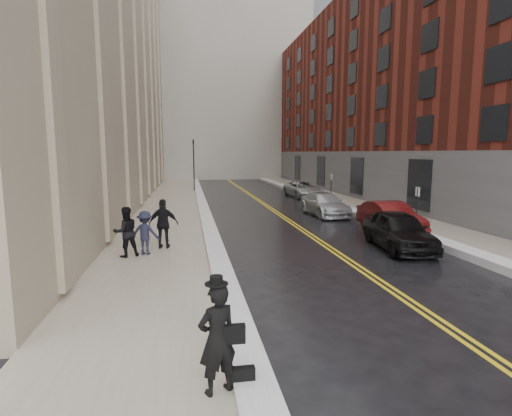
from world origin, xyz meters
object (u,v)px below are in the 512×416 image
object	(u,v)px
pedestrian_a	(126,232)
pedestrian_b	(145,233)
car_maroon	(390,217)
car_black	(399,230)
pedestrian_c	(164,224)
car_silver_far	(303,189)
car_silver_near	(324,204)
pedestrian_main	(217,339)

from	to	relation	value
pedestrian_a	pedestrian_b	size ratio (longest dim) A/B	1.13
car_maroon	car_black	bearing A→B (deg)	-113.91
pedestrian_a	pedestrian_c	distance (m)	1.68
car_black	pedestrian_a	world-z (taller)	pedestrian_a
car_silver_far	car_silver_near	bearing A→B (deg)	-102.64
pedestrian_main	car_maroon	bearing A→B (deg)	-151.31
car_silver_far	pedestrian_b	xyz separation A→B (m)	(-11.60, -18.83, 0.25)
pedestrian_main	pedestrian_a	bearing A→B (deg)	-97.02
pedestrian_c	car_silver_far	bearing A→B (deg)	-115.32
car_maroon	car_silver_far	distance (m)	15.70
car_maroon	pedestrian_c	size ratio (longest dim) A/B	2.31
pedestrian_a	pedestrian_b	bearing A→B (deg)	176.39
car_black	car_maroon	world-z (taller)	car_black
pedestrian_c	car_black	bearing A→B (deg)	179.33
car_silver_near	car_silver_far	world-z (taller)	car_silver_far
car_black	pedestrian_main	world-z (taller)	pedestrian_main
car_black	pedestrian_main	size ratio (longest dim) A/B	2.57
car_maroon	car_silver_near	bearing A→B (deg)	103.34
car_silver_far	pedestrian_c	bearing A→B (deg)	-125.06
car_silver_near	pedestrian_main	distance (m)	19.55
car_black	pedestrian_b	xyz separation A→B (m)	(-10.00, 0.24, 0.19)
pedestrian_a	pedestrian_b	world-z (taller)	pedestrian_a
pedestrian_b	car_black	bearing A→B (deg)	-164.77
pedestrian_main	car_silver_near	bearing A→B (deg)	-137.81
car_black	car_silver_near	distance (m)	8.99
car_maroon	car_silver_far	bearing A→B (deg)	88.44
car_silver_near	pedestrian_b	world-z (taller)	pedestrian_b
car_maroon	pedestrian_c	world-z (taller)	pedestrian_c
car_black	pedestrian_main	xyz separation A→B (m)	(-8.00, -8.85, 0.26)
pedestrian_main	pedestrian_a	xyz separation A→B (m)	(-2.65, 8.87, 0.03)
car_maroon	pedestrian_b	bearing A→B (deg)	-165.62
pedestrian_main	pedestrian_c	bearing A→B (deg)	-105.79
car_silver_far	pedestrian_main	distance (m)	29.53
car_silver_near	pedestrian_main	size ratio (longest dim) A/B	2.72
pedestrian_main	pedestrian_c	distance (m)	10.06
car_black	pedestrian_c	size ratio (longest dim) A/B	2.33
car_maroon	car_silver_near	world-z (taller)	car_maroon
car_silver_far	pedestrian_c	distance (m)	21.05
car_maroon	car_silver_far	size ratio (longest dim) A/B	0.88
car_black	car_maroon	distance (m)	3.66
pedestrian_a	pedestrian_b	xyz separation A→B (m)	(0.65, 0.22, -0.10)
car_maroon	pedestrian_main	world-z (taller)	pedestrian_main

